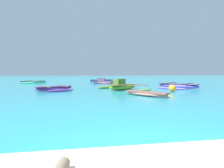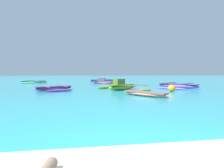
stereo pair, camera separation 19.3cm
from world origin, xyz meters
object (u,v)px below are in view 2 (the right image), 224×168
moored_boat_1 (34,82)px  moored_boat_3 (145,93)px  moored_boat_0 (53,88)px  mooring_buoy_0 (172,88)px  moored_boat_2 (102,81)px  moored_boat_5 (178,86)px  moored_boat_4 (104,82)px  moored_boat_6 (122,86)px

moored_boat_1 → moored_boat_3: moored_boat_1 is taller
moored_boat_0 → mooring_buoy_0: 9.62m
moored_boat_2 → moored_boat_0: bearing=-119.8°
mooring_buoy_0 → moored_boat_0: bearing=164.3°
moored_boat_0 → moored_boat_5: bearing=-25.0°
moored_boat_2 → moored_boat_5: size_ratio=0.87×
moored_boat_5 → mooring_buoy_0: mooring_buoy_0 is taller
moored_boat_3 → moored_boat_4: (-1.25, 13.36, 0.12)m
moored_boat_1 → moored_boat_4: 10.85m
moored_boat_3 → moored_boat_2: bearing=146.7°
moored_boat_1 → moored_boat_4: (10.21, -3.66, 0.12)m
moored_boat_1 → moored_boat_0: bearing=-56.9°
moored_boat_5 → moored_boat_2: bearing=166.4°
moored_boat_6 → mooring_buoy_0: moored_boat_6 is taller
moored_boat_3 → moored_boat_4: moored_boat_4 is taller
moored_boat_3 → moored_boat_6: (-0.63, 4.20, 0.15)m
moored_boat_1 → moored_boat_2: bearing=12.7°
moored_boat_3 → moored_boat_5: 7.20m
moored_boat_2 → moored_boat_6: moored_boat_6 is taller
moored_boat_2 → moored_boat_1: bearing=174.5°
mooring_buoy_0 → moored_boat_3: bearing=-143.3°
moored_boat_2 → moored_boat_5: (6.26, -12.25, -0.02)m
moored_boat_6 → mooring_buoy_0: bearing=-63.2°
moored_boat_5 → moored_boat_6: size_ratio=0.92×
moored_boat_2 → moored_boat_4: 4.03m
moored_boat_2 → mooring_buoy_0: size_ratio=7.21×
moored_boat_2 → moored_boat_5: bearing=-70.5°
moored_boat_2 → mooring_buoy_0: bearing=-82.5°
moored_boat_0 → moored_boat_2: size_ratio=0.95×
moored_boat_5 → moored_boat_6: moored_boat_6 is taller
moored_boat_4 → moored_boat_5: (6.29, -8.22, -0.04)m
moored_boat_6 → mooring_buoy_0: 4.06m
moored_boat_1 → mooring_buoy_0: bearing=-35.4°
moored_boat_0 → moored_boat_6: (5.76, -0.56, 0.13)m
moored_boat_0 → moored_boat_2: (5.16, 12.63, 0.08)m
moored_boat_0 → moored_boat_2: moored_boat_2 is taller
moored_boat_5 → moored_boat_0: bearing=-128.7°
moored_boat_1 → moored_boat_6: size_ratio=0.86×
moored_boat_4 → mooring_buoy_0: bearing=-52.1°
moored_boat_2 → moored_boat_5: moored_boat_5 is taller
moored_boat_2 → moored_boat_6: bearing=-94.9°
moored_boat_1 → moored_boat_3: (11.46, -17.02, 0.00)m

